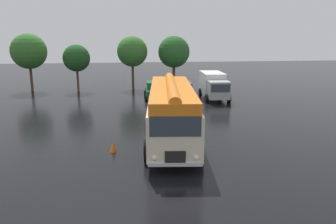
{
  "coord_description": "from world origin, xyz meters",
  "views": [
    {
      "loc": [
        -2.57,
        -18.38,
        5.97
      ],
      "look_at": [
        0.05,
        1.23,
        1.4
      ],
      "focal_mm": 35.0,
      "sensor_mm": 36.0,
      "label": 1
    }
  ],
  "objects_px": {
    "vintage_bus": "(171,109)",
    "car_mid_left": "(183,91)",
    "box_van": "(213,85)",
    "traffic_cone": "(113,147)",
    "car_near_left": "(155,90)"
  },
  "relations": [
    {
      "from": "car_near_left",
      "to": "box_van",
      "type": "bearing_deg",
      "value": -6.99
    },
    {
      "from": "vintage_bus",
      "to": "traffic_cone",
      "type": "relative_size",
      "value": 18.76
    },
    {
      "from": "vintage_bus",
      "to": "car_mid_left",
      "type": "bearing_deg",
      "value": 76.94
    },
    {
      "from": "car_mid_left",
      "to": "traffic_cone",
      "type": "distance_m",
      "value": 15.6
    },
    {
      "from": "car_near_left",
      "to": "vintage_bus",
      "type": "bearing_deg",
      "value": -91.17
    },
    {
      "from": "vintage_bus",
      "to": "car_mid_left",
      "type": "distance_m",
      "value": 13.25
    },
    {
      "from": "box_van",
      "to": "traffic_cone",
      "type": "relative_size",
      "value": 10.66
    },
    {
      "from": "car_mid_left",
      "to": "traffic_cone",
      "type": "height_order",
      "value": "car_mid_left"
    },
    {
      "from": "vintage_bus",
      "to": "car_near_left",
      "type": "bearing_deg",
      "value": 88.83
    },
    {
      "from": "box_van",
      "to": "car_mid_left",
      "type": "bearing_deg",
      "value": -179.61
    },
    {
      "from": "vintage_bus",
      "to": "box_van",
      "type": "distance_m",
      "value": 14.24
    },
    {
      "from": "vintage_bus",
      "to": "traffic_cone",
      "type": "height_order",
      "value": "vintage_bus"
    },
    {
      "from": "car_near_left",
      "to": "box_van",
      "type": "height_order",
      "value": "box_van"
    },
    {
      "from": "car_mid_left",
      "to": "box_van",
      "type": "height_order",
      "value": "box_van"
    },
    {
      "from": "box_van",
      "to": "car_near_left",
      "type": "bearing_deg",
      "value": 173.01
    }
  ]
}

